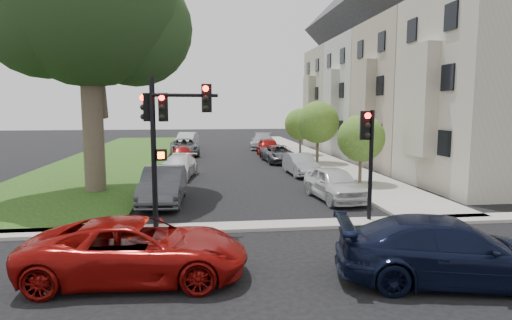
{
  "coord_description": "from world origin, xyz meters",
  "views": [
    {
      "loc": [
        -2.19,
        -12.3,
        4.16
      ],
      "look_at": [
        0.0,
        5.0,
        2.0
      ],
      "focal_mm": 30.0,
      "sensor_mm": 36.0,
      "label": 1
    }
  ],
  "objects": [
    {
      "name": "car_parked_8",
      "position": [
        -3.73,
        25.12,
        0.72
      ],
      "size": [
        2.77,
        5.37,
        1.45
      ],
      "primitive_type": "imported",
      "rotation": [
        0.0,
        0.0,
        0.07
      ],
      "color": "#3F4247",
      "rests_on": "ground"
    },
    {
      "name": "car_parked_9",
      "position": [
        -3.74,
        31.85,
        0.8
      ],
      "size": [
        2.34,
        5.03,
        1.59
      ],
      "primitive_type": "imported",
      "rotation": [
        0.0,
        0.0,
        -0.14
      ],
      "color": "silver",
      "rests_on": "ground"
    },
    {
      "name": "house_b",
      "position": [
        12.45,
        15.5,
        6.93
      ],
      "size": [
        7.7,
        7.55,
        15.97
      ],
      "color": "gray",
      "rests_on": "ground"
    },
    {
      "name": "car_parked_7",
      "position": [
        -3.72,
        20.45,
        0.64
      ],
      "size": [
        1.93,
        3.92,
        1.28
      ],
      "primitive_type": "imported",
      "rotation": [
        0.0,
        0.0,
        0.11
      ],
      "color": "maroon",
      "rests_on": "ground"
    },
    {
      "name": "car_parked_3",
      "position": [
        3.46,
        23.88,
        0.76
      ],
      "size": [
        1.96,
        4.53,
        1.52
      ],
      "primitive_type": "imported",
      "rotation": [
        0.0,
        0.0,
        -0.04
      ],
      "color": "maroon",
      "rests_on": "ground"
    },
    {
      "name": "grass_strip",
      "position": [
        -9.0,
        24.0,
        0.06
      ],
      "size": [
        8.0,
        44.0,
        0.12
      ],
      "primitive_type": "cube",
      "color": "#1B360D",
      "rests_on": "ground"
    },
    {
      "name": "sidewalk_right",
      "position": [
        6.75,
        24.0,
        0.06
      ],
      "size": [
        3.5,
        44.0,
        0.12
      ],
      "primitive_type": "cube",
      "color": "gray",
      "rests_on": "ground"
    },
    {
      "name": "car_parked_6",
      "position": [
        -3.63,
        13.03,
        0.66
      ],
      "size": [
        2.54,
        4.77,
        1.32
      ],
      "primitive_type": "imported",
      "rotation": [
        0.0,
        0.0,
        -0.16
      ],
      "color": "silver",
      "rests_on": "ground"
    },
    {
      "name": "traffic_signal_secondary",
      "position": [
        3.65,
        2.19,
        2.83
      ],
      "size": [
        0.55,
        0.44,
        4.06
      ],
      "color": "black",
      "rests_on": "ground"
    },
    {
      "name": "car_parked_4",
      "position": [
        3.82,
        30.1,
        0.78
      ],
      "size": [
        3.11,
        5.69,
        1.56
      ],
      "primitive_type": "imported",
      "rotation": [
        0.0,
        0.0,
        -0.18
      ],
      "color": "#999BA0",
      "rests_on": "ground"
    },
    {
      "name": "car_cross_near",
      "position": [
        -3.78,
        -2.01,
        0.74
      ],
      "size": [
        5.44,
        2.73,
        1.48
      ],
      "primitive_type": "imported",
      "rotation": [
        0.0,
        0.0,
        1.52
      ],
      "color": "maroon",
      "rests_on": "ground"
    },
    {
      "name": "car_parked_1",
      "position": [
        3.81,
        13.26,
        0.66
      ],
      "size": [
        1.59,
        4.08,
        1.32
      ],
      "primitive_type": "imported",
      "rotation": [
        0.0,
        0.0,
        0.05
      ],
      "color": "#999BA0",
      "rests_on": "ground"
    },
    {
      "name": "car_cross_far",
      "position": [
        3.6,
        -3.17,
        0.77
      ],
      "size": [
        5.66,
        3.18,
        1.55
      ],
      "primitive_type": "imported",
      "rotation": [
        0.0,
        0.0,
        1.37
      ],
      "color": "black",
      "rests_on": "ground"
    },
    {
      "name": "house_d",
      "position": [
        12.45,
        30.5,
        6.93
      ],
      "size": [
        7.7,
        7.55,
        15.97
      ],
      "color": "gray",
      "rests_on": "ground"
    },
    {
      "name": "sidewalk_cross",
      "position": [
        0.0,
        2.0,
        0.06
      ],
      "size": [
        60.0,
        1.0,
        0.12
      ],
      "primitive_type": "cube",
      "color": "gray",
      "rests_on": "ground"
    },
    {
      "name": "car_parked_2",
      "position": [
        3.59,
        19.35,
        0.64
      ],
      "size": [
        2.36,
        4.74,
        1.29
      ],
      "primitive_type": "imported",
      "rotation": [
        0.0,
        0.0,
        0.05
      ],
      "color": "#3F4247",
      "rests_on": "ground"
    },
    {
      "name": "car_parked_5",
      "position": [
        -3.88,
        6.32,
        0.79
      ],
      "size": [
        1.85,
        4.87,
        1.59
      ],
      "primitive_type": "imported",
      "rotation": [
        0.0,
        0.0,
        -0.04
      ],
      "color": "#3F4247",
      "rests_on": "ground"
    },
    {
      "name": "small_tree_b",
      "position": [
        6.2,
        18.11,
        3.06
      ],
      "size": [
        3.07,
        3.07,
        4.6
      ],
      "color": "#4C3B32",
      "rests_on": "ground"
    },
    {
      "name": "small_tree_c",
      "position": [
        6.2,
        23.62,
        2.71
      ],
      "size": [
        2.72,
        2.72,
        4.08
      ],
      "color": "#4C3B32",
      "rests_on": "ground"
    },
    {
      "name": "house_a",
      "position": [
        12.45,
        8.0,
        6.93
      ],
      "size": [
        7.7,
        7.55,
        15.97
      ],
      "color": "gray",
      "rests_on": "ground"
    },
    {
      "name": "traffic_signal_main",
      "position": [
        -3.4,
        2.23,
        3.55
      ],
      "size": [
        2.52,
        0.69,
        5.15
      ],
      "color": "black",
      "rests_on": "ground"
    },
    {
      "name": "house_c",
      "position": [
        12.45,
        23.0,
        6.93
      ],
      "size": [
        7.7,
        7.55,
        15.97
      ],
      "color": "#A8A194",
      "rests_on": "ground"
    },
    {
      "name": "car_parked_0",
      "position": [
        3.7,
        6.08,
        0.74
      ],
      "size": [
        2.14,
        4.48,
        1.48
      ],
      "primitive_type": "imported",
      "rotation": [
        0.0,
        0.0,
        0.09
      ],
      "color": "silver",
      "rests_on": "ground"
    },
    {
      "name": "small_tree_a",
      "position": [
        6.2,
        9.49,
        2.52
      ],
      "size": [
        2.52,
        2.52,
        3.78
      ],
      "color": "#4C3B32",
      "rests_on": "ground"
    },
    {
      "name": "ground",
      "position": [
        0.0,
        0.0,
        0.0
      ],
      "size": [
        140.0,
        140.0,
        0.0
      ],
      "primitive_type": "plane",
      "color": "black",
      "rests_on": "ground"
    }
  ]
}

